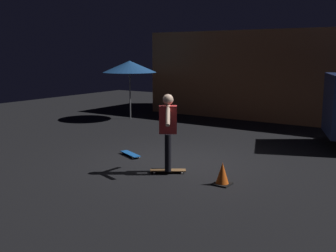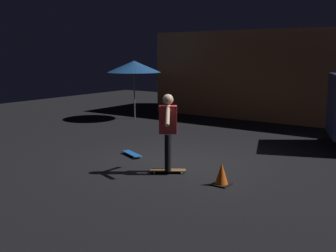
{
  "view_description": "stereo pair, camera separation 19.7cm",
  "coord_description": "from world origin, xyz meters",
  "px_view_note": "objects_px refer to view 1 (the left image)",
  "views": [
    {
      "loc": [
        5.13,
        -8.15,
        2.61
      ],
      "look_at": [
        0.25,
        -0.92,
        1.05
      ],
      "focal_mm": 43.92,
      "sensor_mm": 36.0,
      "label": 1
    },
    {
      "loc": [
        5.29,
        -8.04,
        2.61
      ],
      "look_at": [
        0.25,
        -0.92,
        1.05
      ],
      "focal_mm": 43.92,
      "sensor_mm": 36.0,
      "label": 2
    }
  ],
  "objects_px": {
    "skateboard_spare": "(130,154)",
    "skater": "(168,127)",
    "traffic_cone": "(222,174)",
    "patio_umbrella": "(130,67)",
    "skateboard_ridden": "(168,170)"
  },
  "relations": [
    {
      "from": "patio_umbrella",
      "to": "skateboard_spare",
      "type": "xyz_separation_m",
      "value": [
        3.79,
        -4.66,
        -2.02
      ]
    },
    {
      "from": "patio_umbrella",
      "to": "skateboard_spare",
      "type": "bearing_deg",
      "value": -50.87
    },
    {
      "from": "skater",
      "to": "traffic_cone",
      "type": "distance_m",
      "value": 1.59
    },
    {
      "from": "skateboard_spare",
      "to": "traffic_cone",
      "type": "relative_size",
      "value": 1.73
    },
    {
      "from": "skater",
      "to": "traffic_cone",
      "type": "bearing_deg",
      "value": -2.97
    },
    {
      "from": "skateboard_ridden",
      "to": "skater",
      "type": "relative_size",
      "value": 0.46
    },
    {
      "from": "traffic_cone",
      "to": "skateboard_ridden",
      "type": "bearing_deg",
      "value": 177.03
    },
    {
      "from": "skateboard_spare",
      "to": "skater",
      "type": "bearing_deg",
      "value": -23.15
    },
    {
      "from": "skater",
      "to": "traffic_cone",
      "type": "relative_size",
      "value": 3.63
    },
    {
      "from": "patio_umbrella",
      "to": "skater",
      "type": "bearing_deg",
      "value": -44.64
    },
    {
      "from": "skateboard_spare",
      "to": "skateboard_ridden",
      "type": "bearing_deg",
      "value": -23.15
    },
    {
      "from": "skateboard_spare",
      "to": "skater",
      "type": "distance_m",
      "value": 2.03
    },
    {
      "from": "traffic_cone",
      "to": "patio_umbrella",
      "type": "bearing_deg",
      "value": 141.34
    },
    {
      "from": "patio_umbrella",
      "to": "skater",
      "type": "height_order",
      "value": "patio_umbrella"
    },
    {
      "from": "skater",
      "to": "skateboard_ridden",
      "type": "bearing_deg",
      "value": -90.0
    }
  ]
}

